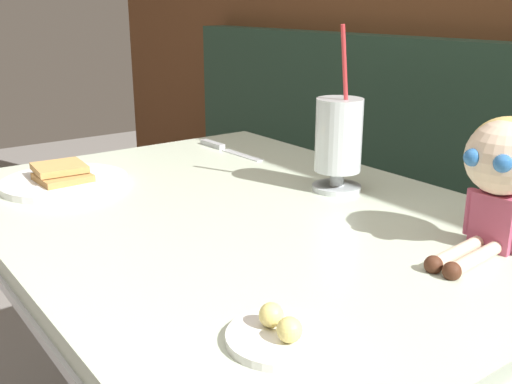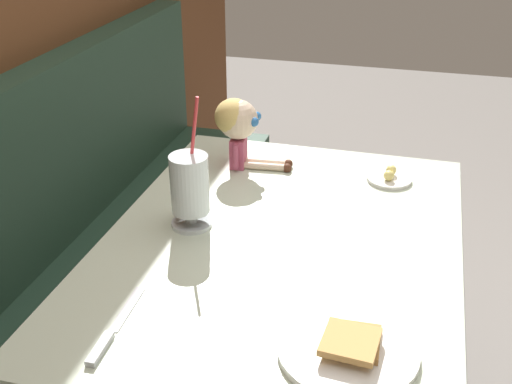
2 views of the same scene
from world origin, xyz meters
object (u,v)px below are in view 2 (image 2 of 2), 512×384
at_px(toast_plate, 348,348).
at_px(milkshake_glass, 190,188).
at_px(seated_doll, 238,123).
at_px(butter_knife, 108,337).
at_px(butter_saucer, 389,178).

height_order(toast_plate, milkshake_glass, milkshake_glass).
distance_m(toast_plate, seated_doll, 0.82).
xyz_separation_m(butter_knife, seated_doll, (0.77, -0.02, 0.12)).
bearing_deg(toast_plate, butter_knife, 100.17).
relative_size(butter_saucer, butter_knife, 0.51).
height_order(butter_knife, seated_doll, seated_doll).
bearing_deg(seated_doll, milkshake_glass, 177.97).
bearing_deg(seated_doll, butter_knife, 178.74).
distance_m(milkshake_glass, butter_knife, 0.43).
xyz_separation_m(toast_plate, butter_knife, (-0.08, 0.42, -0.01)).
relative_size(toast_plate, seated_doll, 1.12).
bearing_deg(butter_saucer, butter_knife, 150.93).
distance_m(butter_knife, seated_doll, 0.78).
bearing_deg(butter_saucer, milkshake_glass, 130.07).
bearing_deg(milkshake_glass, butter_saucer, -49.93).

